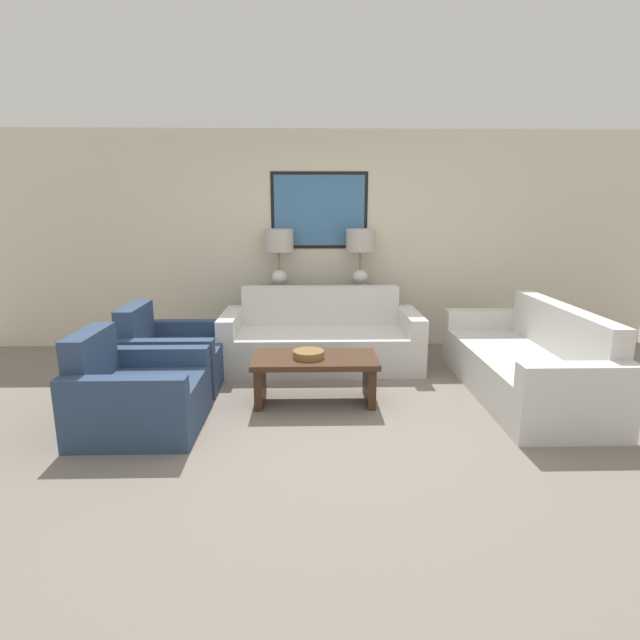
{
  "coord_description": "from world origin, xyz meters",
  "views": [
    {
      "loc": [
        -0.14,
        -3.86,
        1.75
      ],
      "look_at": [
        -0.03,
        0.95,
        0.65
      ],
      "focal_mm": 28.0,
      "sensor_mm": 36.0,
      "label": 1
    }
  ],
  "objects_px": {
    "couch_by_back_wall": "(321,341)",
    "couch_by_side": "(526,365)",
    "decorative_bowl": "(309,354)",
    "armchair_near_camera": "(137,396)",
    "table_lamp_right": "(361,247)",
    "table_lamp_left": "(279,248)",
    "coffee_table": "(315,369)",
    "console_table": "(320,319)",
    "armchair_near_back_wall": "(171,358)"
  },
  "relations": [
    {
      "from": "couch_by_back_wall",
      "to": "couch_by_side",
      "type": "height_order",
      "value": "same"
    },
    {
      "from": "decorative_bowl",
      "to": "armchair_near_camera",
      "type": "bearing_deg",
      "value": -160.36
    },
    {
      "from": "couch_by_back_wall",
      "to": "decorative_bowl",
      "type": "height_order",
      "value": "couch_by_back_wall"
    },
    {
      "from": "table_lamp_right",
      "to": "armchair_near_camera",
      "type": "distance_m",
      "value": 3.17
    },
    {
      "from": "table_lamp_left",
      "to": "couch_by_side",
      "type": "height_order",
      "value": "table_lamp_left"
    },
    {
      "from": "couch_by_side",
      "to": "coffee_table",
      "type": "distance_m",
      "value": 2.01
    },
    {
      "from": "decorative_bowl",
      "to": "couch_by_back_wall",
      "type": "bearing_deg",
      "value": 82.8
    },
    {
      "from": "console_table",
      "to": "coffee_table",
      "type": "xyz_separation_m",
      "value": [
        -0.08,
        -1.72,
        -0.08
      ]
    },
    {
      "from": "table_lamp_right",
      "to": "couch_by_back_wall",
      "type": "bearing_deg",
      "value": -127.66
    },
    {
      "from": "table_lamp_left",
      "to": "armchair_near_camera",
      "type": "height_order",
      "value": "table_lamp_left"
    },
    {
      "from": "couch_by_back_wall",
      "to": "armchair_near_camera",
      "type": "bearing_deg",
      "value": -133.43
    },
    {
      "from": "couch_by_side",
      "to": "armchair_near_camera",
      "type": "xyz_separation_m",
      "value": [
        -3.43,
        -0.67,
        -0.01
      ]
    },
    {
      "from": "console_table",
      "to": "armchair_near_camera",
      "type": "distance_m",
      "value": 2.7
    },
    {
      "from": "table_lamp_right",
      "to": "decorative_bowl",
      "type": "height_order",
      "value": "table_lamp_right"
    },
    {
      "from": "couch_by_side",
      "to": "armchair_near_back_wall",
      "type": "distance_m",
      "value": 3.45
    },
    {
      "from": "couch_by_back_wall",
      "to": "decorative_bowl",
      "type": "bearing_deg",
      "value": -97.2
    },
    {
      "from": "armchair_near_back_wall",
      "to": "console_table",
      "type": "bearing_deg",
      "value": 38.52
    },
    {
      "from": "decorative_bowl",
      "to": "armchair_near_camera",
      "type": "height_order",
      "value": "armchair_near_camera"
    },
    {
      "from": "table_lamp_right",
      "to": "armchair_near_camera",
      "type": "relative_size",
      "value": 0.76
    },
    {
      "from": "coffee_table",
      "to": "table_lamp_left",
      "type": "bearing_deg",
      "value": 103.29
    },
    {
      "from": "couch_by_back_wall",
      "to": "armchair_near_back_wall",
      "type": "bearing_deg",
      "value": -159.39
    },
    {
      "from": "couch_by_back_wall",
      "to": "couch_by_side",
      "type": "xyz_separation_m",
      "value": [
        1.92,
        -0.93,
        0.0
      ]
    },
    {
      "from": "couch_by_back_wall",
      "to": "console_table",
      "type": "bearing_deg",
      "value": 90.0
    },
    {
      "from": "armchair_near_camera",
      "to": "console_table",
      "type": "bearing_deg",
      "value": 55.89
    },
    {
      "from": "couch_by_side",
      "to": "coffee_table",
      "type": "height_order",
      "value": "couch_by_side"
    },
    {
      "from": "table_lamp_left",
      "to": "console_table",
      "type": "bearing_deg",
      "value": -0.0
    },
    {
      "from": "console_table",
      "to": "coffee_table",
      "type": "relative_size",
      "value": 1.37
    },
    {
      "from": "console_table",
      "to": "couch_by_side",
      "type": "bearing_deg",
      "value": -39.29
    },
    {
      "from": "table_lamp_left",
      "to": "couch_by_back_wall",
      "type": "height_order",
      "value": "table_lamp_left"
    },
    {
      "from": "table_lamp_left",
      "to": "armchair_near_back_wall",
      "type": "relative_size",
      "value": 0.76
    },
    {
      "from": "table_lamp_right",
      "to": "decorative_bowl",
      "type": "distance_m",
      "value": 2.02
    },
    {
      "from": "decorative_bowl",
      "to": "armchair_near_camera",
      "type": "distance_m",
      "value": 1.47
    },
    {
      "from": "coffee_table",
      "to": "decorative_bowl",
      "type": "xyz_separation_m",
      "value": [
        -0.06,
        -0.02,
        0.15
      ]
    },
    {
      "from": "decorative_bowl",
      "to": "armchair_near_camera",
      "type": "xyz_separation_m",
      "value": [
        -1.37,
        -0.49,
        -0.19
      ]
    },
    {
      "from": "couch_by_side",
      "to": "armchair_near_camera",
      "type": "height_order",
      "value": "couch_by_side"
    },
    {
      "from": "console_table",
      "to": "table_lamp_left",
      "type": "bearing_deg",
      "value": 180.0
    },
    {
      "from": "table_lamp_left",
      "to": "couch_by_side",
      "type": "bearing_deg",
      "value": -33.08
    },
    {
      "from": "table_lamp_right",
      "to": "armchair_near_back_wall",
      "type": "bearing_deg",
      "value": -148.99
    },
    {
      "from": "couch_by_back_wall",
      "to": "coffee_table",
      "type": "relative_size",
      "value": 1.93
    },
    {
      "from": "console_table",
      "to": "table_lamp_right",
      "type": "relative_size",
      "value": 2.19
    },
    {
      "from": "console_table",
      "to": "armchair_near_back_wall",
      "type": "height_order",
      "value": "armchair_near_back_wall"
    },
    {
      "from": "armchair_near_back_wall",
      "to": "armchair_near_camera",
      "type": "height_order",
      "value": "same"
    },
    {
      "from": "table_lamp_right",
      "to": "armchair_near_back_wall",
      "type": "xyz_separation_m",
      "value": [
        -2.01,
        -1.21,
        -1.0
      ]
    },
    {
      "from": "couch_by_back_wall",
      "to": "armchair_near_camera",
      "type": "relative_size",
      "value": 2.33
    },
    {
      "from": "table_lamp_right",
      "to": "decorative_bowl",
      "type": "xyz_separation_m",
      "value": [
        -0.63,
        -1.75,
        -0.81
      ]
    },
    {
      "from": "couch_by_back_wall",
      "to": "armchair_near_camera",
      "type": "xyz_separation_m",
      "value": [
        -1.52,
        -1.6,
        -0.01
      ]
    },
    {
      "from": "table_lamp_left",
      "to": "decorative_bowl",
      "type": "relative_size",
      "value": 2.52
    },
    {
      "from": "console_table",
      "to": "couch_by_back_wall",
      "type": "relative_size",
      "value": 0.71
    },
    {
      "from": "couch_by_side",
      "to": "table_lamp_left",
      "type": "bearing_deg",
      "value": 146.92
    },
    {
      "from": "console_table",
      "to": "coffee_table",
      "type": "distance_m",
      "value": 1.73
    }
  ]
}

